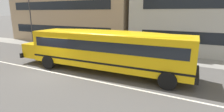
# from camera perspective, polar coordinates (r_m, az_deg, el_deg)

# --- Properties ---
(ground_plane) EXTENTS (400.00, 400.00, 0.00)m
(ground_plane) POSITION_cam_1_polar(r_m,az_deg,el_deg) (13.77, -18.99, -4.89)
(ground_plane) COLOR #54514F
(sidewalk_far) EXTENTS (120.00, 3.00, 0.01)m
(sidewalk_far) POSITION_cam_1_polar(r_m,az_deg,el_deg) (19.82, -2.45, 1.51)
(sidewalk_far) COLOR gray
(sidewalk_far) RESTS_ON ground_plane
(lane_centreline) EXTENTS (110.00, 0.16, 0.01)m
(lane_centreline) POSITION_cam_1_polar(r_m,az_deg,el_deg) (13.77, -18.99, -4.88)
(lane_centreline) COLOR silver
(lane_centreline) RESTS_ON ground_plane
(school_bus) EXTENTS (13.68, 3.28, 3.04)m
(school_bus) POSITION_cam_1_polar(r_m,az_deg,el_deg) (12.73, -2.53, 2.79)
(school_bus) COLOR yellow
(school_bus) RESTS_ON ground_plane
(street_lamp) EXTENTS (0.44, 0.44, 6.80)m
(street_lamp) POSITION_cam_1_polar(r_m,az_deg,el_deg) (25.87, -24.90, 12.79)
(street_lamp) COLOR #38383D
(street_lamp) RESTS_ON ground_plane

